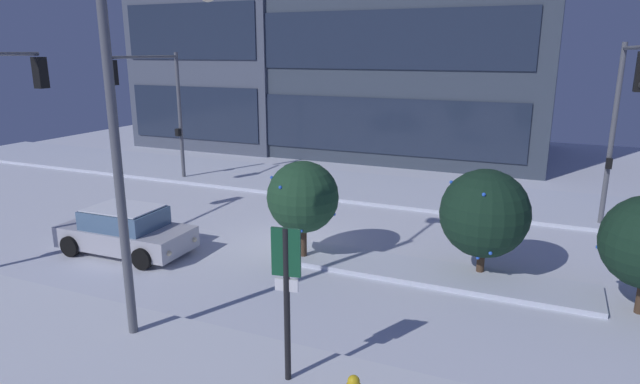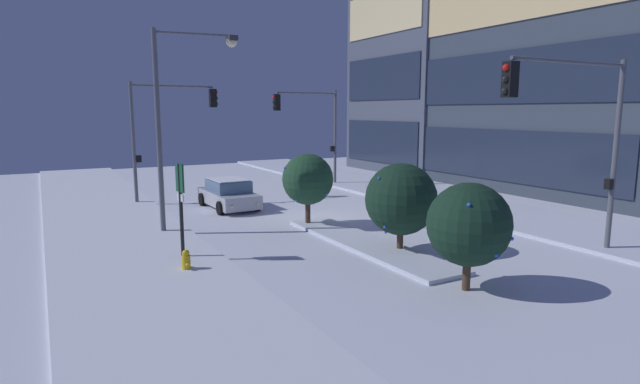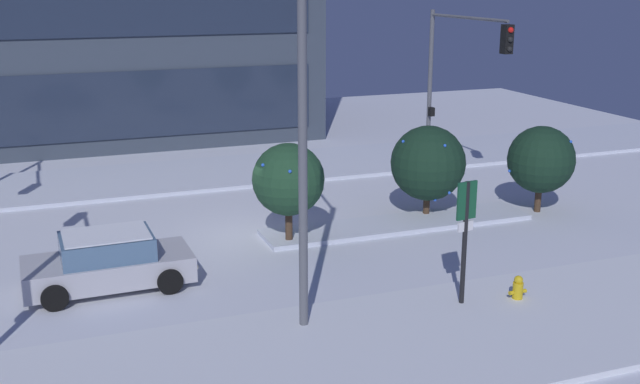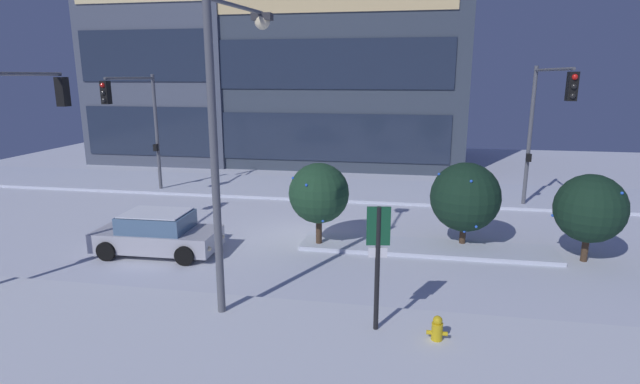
# 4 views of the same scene
# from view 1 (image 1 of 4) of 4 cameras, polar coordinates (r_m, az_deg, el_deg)

# --- Properties ---
(ground) EXTENTS (52.00, 52.00, 0.00)m
(ground) POSITION_cam_1_polar(r_m,az_deg,el_deg) (17.88, -3.05, -5.78)
(ground) COLOR silver
(curb_strip_near) EXTENTS (52.00, 5.20, 0.14)m
(curb_strip_near) POSITION_cam_1_polar(r_m,az_deg,el_deg) (11.85, -22.03, -17.98)
(curb_strip_near) COLOR silver
(curb_strip_near) RESTS_ON ground
(curb_strip_far) EXTENTS (52.00, 5.20, 0.14)m
(curb_strip_far) POSITION_cam_1_polar(r_m,az_deg,el_deg) (25.16, 5.32, 0.43)
(curb_strip_far) COLOR silver
(curb_strip_far) RESTS_ON ground
(median_strip) EXTENTS (9.00, 1.80, 0.14)m
(median_strip) POSITION_cam_1_polar(r_m,az_deg,el_deg) (15.96, 11.56, -8.41)
(median_strip) COLOR silver
(median_strip) RESTS_ON ground
(car_near) EXTENTS (4.37, 2.18, 1.49)m
(car_near) POSITION_cam_1_polar(r_m,az_deg,el_deg) (18.23, -19.86, -3.90)
(car_near) COLOR #B7B7C1
(car_near) RESTS_ON ground
(traffic_light_corner_far_right) EXTENTS (0.32, 5.74, 6.54)m
(traffic_light_corner_far_right) POSITION_cam_1_polar(r_m,az_deg,el_deg) (19.41, 29.42, 7.78)
(traffic_light_corner_far_right) COLOR #565960
(traffic_light_corner_far_right) RESTS_ON ground
(traffic_light_corner_far_left) EXTENTS (0.32, 4.56, 6.19)m
(traffic_light_corner_far_left) POSITION_cam_1_polar(r_m,az_deg,el_deg) (25.91, -17.10, 9.65)
(traffic_light_corner_far_left) COLOR #565960
(traffic_light_corner_far_left) RESTS_ON ground
(street_lamp_arched) EXTENTS (0.80, 3.24, 7.97)m
(street_lamp_arched) POSITION_cam_1_polar(r_m,az_deg,el_deg) (12.30, -17.94, 9.01)
(street_lamp_arched) COLOR #565960
(street_lamp_arched) RESTS_ON ground
(parking_info_sign) EXTENTS (0.55, 0.14, 3.20)m
(parking_info_sign) POSITION_cam_1_polar(r_m,az_deg,el_deg) (10.07, -3.55, -10.01)
(parking_info_sign) COLOR black
(parking_info_sign) RESTS_ON ground
(decorated_tree_median) EXTENTS (2.49, 2.49, 3.12)m
(decorated_tree_median) POSITION_cam_1_polar(r_m,az_deg,el_deg) (15.69, 17.01, -2.19)
(decorated_tree_median) COLOR #473323
(decorated_tree_median) RESTS_ON ground
(decorated_tree_left_of_median) EXTENTS (2.17, 2.17, 3.10)m
(decorated_tree_left_of_median) POSITION_cam_1_polar(r_m,az_deg,el_deg) (16.15, -1.83, -0.55)
(decorated_tree_left_of_median) COLOR #473323
(decorated_tree_left_of_median) RESTS_ON ground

